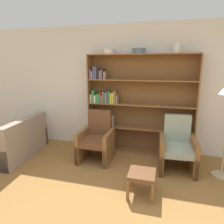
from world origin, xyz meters
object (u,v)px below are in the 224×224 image
bookshelf (130,106)px  bowl_cream (139,51)px  vase_tall (177,48)px  footstool (142,176)px  couch (15,142)px  armchair_cushioned (177,147)px  armchair_leather (97,139)px  bowl_slate (108,51)px

bookshelf → bowl_cream: size_ratio=8.34×
vase_tall → footstool: size_ratio=0.51×
couch → bookshelf: bearing=-73.9°
bookshelf → armchair_cushioned: 1.30m
vase_tall → bookshelf: bearing=178.5°
vase_tall → footstool: 2.48m
armchair_cushioned → footstool: size_ratio=2.54×
armchair_leather → couch: bearing=9.5°
bowl_cream → footstool: (0.31, -1.53, -1.88)m
armchair_leather → armchair_cushioned: bearing=179.6°
bowl_slate → footstool: 2.60m
armchair_cushioned → footstool: armchair_cushioned is taller
footstool → armchair_cushioned: bearing=61.2°
bookshelf → vase_tall: bearing=-1.5°
vase_tall → couch: vase_tall is taller
couch → footstool: bearing=-108.2°
vase_tall → armchair_cushioned: (0.10, -0.57, -1.79)m
bowl_cream → vase_tall: 0.73m
couch → armchair_leather: size_ratio=1.55×
vase_tall → footstool: bearing=-105.6°
armchair_leather → armchair_cushioned: (1.57, -0.00, 0.00)m
armchair_leather → footstool: 1.42m
vase_tall → armchair_cushioned: vase_tall is taller
bookshelf → vase_tall: 1.48m
vase_tall → bowl_cream: bearing=180.0°
bookshelf → bowl_slate: bearing=-177.2°
bookshelf → vase_tall: size_ratio=11.60×
bookshelf → couch: 2.59m
vase_tall → couch: bearing=-164.8°
vase_tall → armchair_leather: bearing=-158.9°
bookshelf → armchair_leather: 1.02m
armchair_leather → footstool: (1.04, -0.96, -0.12)m
bowl_cream → armchair_cushioned: bowl_cream is taller
bowl_slate → vase_tall: 1.37m
bowl_cream → armchair_cushioned: (0.84, -0.57, -1.76)m
armchair_cushioned → bowl_cream: bearing=-37.2°
armchair_cushioned → footstool: 1.10m
bowl_slate → couch: (-1.84, -0.87, -1.89)m
bowl_slate → armchair_leather: size_ratio=0.26×
bowl_cream → armchair_cushioned: bearing=-34.0°
bowl_cream → armchair_cushioned: 2.03m
bowl_slate → vase_tall: (1.37, 0.00, 0.02)m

